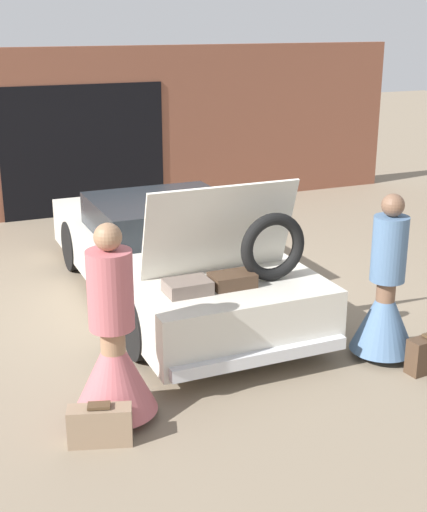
% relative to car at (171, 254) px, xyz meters
% --- Properties ---
extents(ground_plane, '(40.00, 40.00, 0.00)m').
position_rel_car_xyz_m(ground_plane, '(-0.00, -0.00, -0.55)').
color(ground_plane, '#7F705B').
extents(garage_wall_back, '(12.00, 0.14, 2.80)m').
position_rel_car_xyz_m(garage_wall_back, '(-0.00, 4.30, 0.84)').
color(garage_wall_back, brown).
rests_on(garage_wall_back, ground_plane).
extents(car, '(1.90, 4.82, 1.72)m').
position_rel_car_xyz_m(car, '(0.00, 0.00, 0.00)').
color(car, silver).
rests_on(car, ground_plane).
extents(person_left, '(0.71, 0.71, 1.72)m').
position_rel_car_xyz_m(person_left, '(-1.39, -2.43, 0.05)').
color(person_left, '#997051').
rests_on(person_left, ground_plane).
extents(person_right, '(0.64, 0.64, 1.68)m').
position_rel_car_xyz_m(person_right, '(1.38, -2.35, 0.04)').
color(person_right, brown).
rests_on(person_right, ground_plane).
extents(suitcase_beside_left_person, '(0.54, 0.32, 0.35)m').
position_rel_car_xyz_m(suitcase_beside_left_person, '(-1.61, -2.75, -0.39)').
color(suitcase_beside_left_person, '#8C7259').
rests_on(suitcase_beside_left_person, ground_plane).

